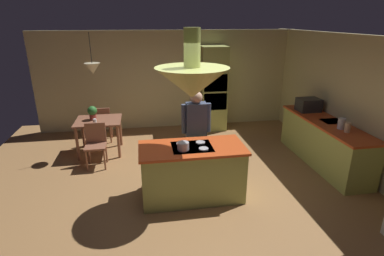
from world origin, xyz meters
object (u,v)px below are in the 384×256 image
(cooking_pot_on_cooktop, at_px, (183,146))
(canister_sugar, at_px, (342,124))
(oven_tower, at_px, (213,89))
(person_at_island, at_px, (196,129))
(cup_on_table, at_px, (95,121))
(chair_facing_island, at_px, (96,142))
(kitchen_island, at_px, (192,172))
(microwave_on_counter, at_px, (308,105))
(canister_flour, at_px, (348,127))
(chair_by_back_wall, at_px, (103,122))
(dining_table, at_px, (99,125))
(potted_plant_on_table, at_px, (92,112))

(cooking_pot_on_cooktop, bearing_deg, canister_sugar, 9.39)
(oven_tower, xyz_separation_m, person_at_island, (-0.91, -2.56, -0.15))
(cup_on_table, bearing_deg, canister_sugar, -18.48)
(chair_facing_island, distance_m, canister_sugar, 4.70)
(kitchen_island, bearing_deg, canister_sugar, 7.34)
(oven_tower, distance_m, microwave_on_counter, 2.44)
(chair_facing_island, xyz_separation_m, cup_on_table, (-0.04, 0.42, 0.30))
(canister_flour, height_order, cooking_pot_on_cooktop, canister_flour)
(oven_tower, xyz_separation_m, cooking_pot_on_cooktop, (-1.26, -3.37, -0.10))
(canister_sugar, bearing_deg, cup_on_table, 161.52)
(chair_by_back_wall, bearing_deg, canister_sugar, 152.52)
(dining_table, relative_size, chair_by_back_wall, 1.10)
(oven_tower, xyz_separation_m, canister_sugar, (1.74, -2.88, -0.08))
(potted_plant_on_table, bearing_deg, chair_by_back_wall, 79.50)
(kitchen_island, xyz_separation_m, cup_on_table, (-1.74, 1.90, 0.35))
(dining_table, distance_m, potted_plant_on_table, 0.31)
(canister_sugar, bearing_deg, potted_plant_on_table, 159.10)
(microwave_on_counter, bearing_deg, canister_flour, -90.00)
(chair_facing_island, xyz_separation_m, potted_plant_on_table, (-0.11, 0.67, 0.42))
(chair_facing_island, relative_size, chair_by_back_wall, 1.00)
(potted_plant_on_table, bearing_deg, canister_flour, -22.81)
(cup_on_table, bearing_deg, oven_tower, 25.36)
(potted_plant_on_table, xyz_separation_m, cooking_pot_on_cooktop, (1.65, -2.27, 0.06))
(canister_flour, distance_m, cooking_pot_on_cooktop, 3.02)
(oven_tower, distance_m, potted_plant_on_table, 3.11)
(chair_by_back_wall, bearing_deg, canister_flour, 150.76)
(person_at_island, xyz_separation_m, cup_on_table, (-1.93, 1.21, -0.13))
(canister_sugar, bearing_deg, kitchen_island, -172.66)
(dining_table, xyz_separation_m, canister_flour, (4.54, -1.91, 0.35))
(person_at_island, height_order, potted_plant_on_table, person_at_island)
(oven_tower, bearing_deg, potted_plant_on_table, -159.25)
(dining_table, height_order, chair_by_back_wall, chair_by_back_wall)
(oven_tower, distance_m, dining_table, 3.06)
(kitchen_island, xyz_separation_m, oven_tower, (1.10, 3.24, 0.63))
(chair_by_back_wall, bearing_deg, kitchen_island, 121.94)
(kitchen_island, bearing_deg, potted_plant_on_table, 130.18)
(dining_table, bearing_deg, chair_by_back_wall, 90.00)
(kitchen_island, relative_size, cooking_pot_on_cooktop, 9.35)
(cup_on_table, xyz_separation_m, microwave_on_counter, (4.58, -0.36, 0.24))
(cup_on_table, distance_m, canister_flour, 4.89)
(kitchen_island, height_order, canister_flour, canister_flour)
(dining_table, xyz_separation_m, canister_sugar, (4.54, -1.73, 0.36))
(person_at_island, xyz_separation_m, canister_flour, (2.65, -0.50, 0.06))
(person_at_island, height_order, canister_sugar, person_at_island)
(dining_table, distance_m, person_at_island, 2.38)
(canister_flour, bearing_deg, person_at_island, 169.38)
(potted_plant_on_table, bearing_deg, microwave_on_counter, -7.41)
(chair_facing_island, height_order, cooking_pot_on_cooktop, cooking_pot_on_cooktop)
(microwave_on_counter, relative_size, cooking_pot_on_cooktop, 2.56)
(oven_tower, bearing_deg, dining_table, -157.79)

